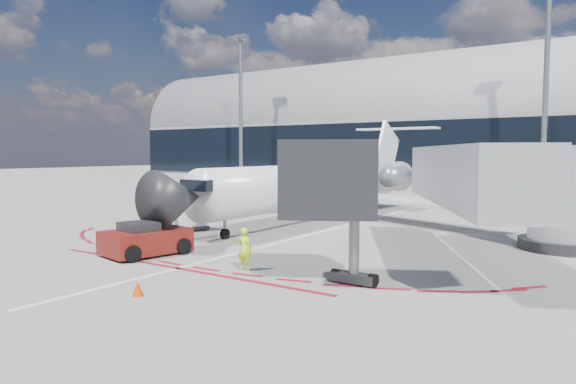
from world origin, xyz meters
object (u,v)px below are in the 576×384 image
Objects in this scene: regional_jet at (325,183)px; ramp_worker at (244,249)px; uld_container at (191,216)px; pushback_tug at (145,240)px.

regional_jet is 17.47× the size of ramp_worker.
uld_container is (-3.82, -9.02, -1.60)m from regional_jet.
pushback_tug is at bearing -5.98° from ramp_worker.
uld_container is (-9.04, 6.32, -0.02)m from ramp_worker.
regional_jet reaches higher than pushback_tug.
uld_container is at bearing -112.95° from regional_jet.
ramp_worker is at bearing -71.22° from regional_jet.
ramp_worker is at bearing -20.52° from uld_container.
ramp_worker reaches higher than uld_container.
uld_container is (-3.55, 6.40, 0.15)m from pushback_tug.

